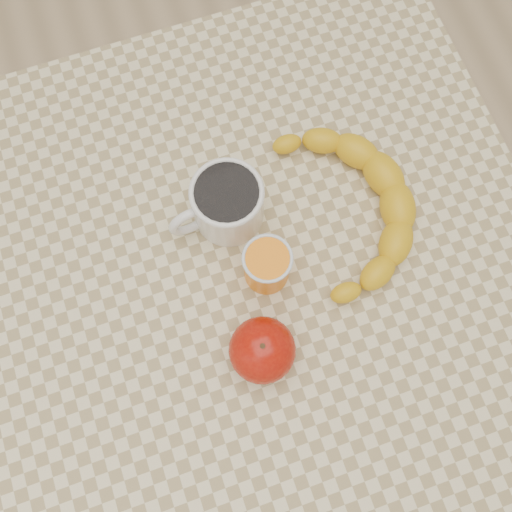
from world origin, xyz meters
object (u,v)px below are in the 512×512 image
object	(u,v)px
table	(256,276)
banana	(349,208)
apple	(262,350)
orange_juice_glass	(267,266)
coffee_mug	(226,203)

from	to	relation	value
table	banana	world-z (taller)	banana
apple	banana	size ratio (longest dim) A/B	0.29
orange_juice_glass	apple	distance (m)	0.11
table	banana	distance (m)	0.18
table	apple	xyz separation A→B (m)	(-0.03, -0.12, 0.12)
table	coffee_mug	xyz separation A→B (m)	(-0.02, 0.08, 0.13)
table	orange_juice_glass	size ratio (longest dim) A/B	10.65
orange_juice_glass	apple	bearing A→B (deg)	-112.63
coffee_mug	orange_juice_glass	size ratio (longest dim) A/B	1.87
table	apple	world-z (taller)	apple
table	coffee_mug	distance (m)	0.15
orange_juice_glass	coffee_mug	bearing A→B (deg)	103.54
coffee_mug	banana	size ratio (longest dim) A/B	0.42
banana	orange_juice_glass	bearing A→B (deg)	-152.12
coffee_mug	apple	world-z (taller)	coffee_mug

